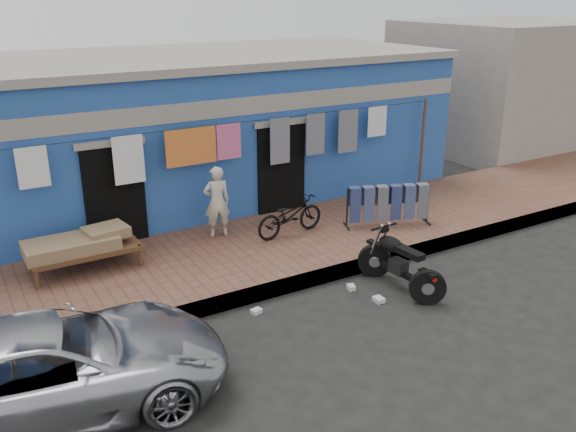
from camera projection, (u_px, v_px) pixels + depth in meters
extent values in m
plane|color=black|center=(357.00, 330.00, 8.93)|extent=(80.00, 80.00, 0.00)
cube|color=brown|center=(261.00, 252.00, 11.31)|extent=(28.00, 3.00, 0.25)
cube|color=gray|center=(302.00, 282.00, 10.14)|extent=(28.00, 0.10, 0.25)
cube|color=#254A96|center=(177.00, 133.00, 14.02)|extent=(12.00, 5.00, 3.20)
cube|color=#9E9384|center=(220.00, 108.00, 11.72)|extent=(12.00, 0.14, 0.35)
cube|color=#9E9384|center=(173.00, 58.00, 13.43)|extent=(12.20, 5.20, 0.16)
cube|color=black|center=(116.00, 202.00, 11.13)|extent=(1.10, 0.10, 2.10)
cube|color=black|center=(281.00, 174.00, 12.80)|extent=(1.10, 0.10, 2.10)
cube|color=#9E9384|center=(507.00, 84.00, 19.17)|extent=(6.00, 5.00, 3.80)
cylinder|color=brown|center=(422.00, 144.00, 14.29)|extent=(0.06, 0.06, 2.10)
cylinder|color=black|center=(228.00, 124.00, 11.56)|extent=(10.00, 0.01, 0.01)
cube|color=silver|center=(33.00, 167.00, 9.99)|extent=(0.50, 0.02, 0.70)
cube|color=silver|center=(129.00, 160.00, 10.78)|extent=(0.55, 0.02, 0.87)
cube|color=#CC4C26|center=(191.00, 147.00, 11.31)|extent=(1.00, 0.02, 0.70)
cube|color=#CF5785|center=(229.00, 141.00, 11.68)|extent=(0.50, 0.02, 0.69)
cube|color=slate|center=(280.00, 141.00, 12.27)|extent=(0.45, 0.02, 0.94)
cube|color=slate|center=(315.00, 134.00, 12.66)|extent=(0.45, 0.02, 0.87)
cube|color=slate|center=(348.00, 131.00, 13.07)|extent=(0.50, 0.02, 0.92)
cube|color=silver|center=(377.00, 121.00, 13.40)|extent=(0.50, 0.02, 0.66)
imported|color=#B9B9BF|center=(50.00, 366.00, 7.05)|extent=(4.41, 2.39, 1.19)
imported|color=beige|center=(217.00, 202.00, 11.48)|extent=(0.54, 0.41, 1.38)
imported|color=black|center=(290.00, 211.00, 11.61)|extent=(1.52, 0.67, 0.95)
cube|color=silver|center=(256.00, 311.00, 9.39)|extent=(0.18, 0.15, 0.07)
cube|color=silver|center=(351.00, 287.00, 10.13)|extent=(0.16, 0.18, 0.08)
cube|color=silver|center=(379.00, 300.00, 9.74)|extent=(0.15, 0.19, 0.07)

